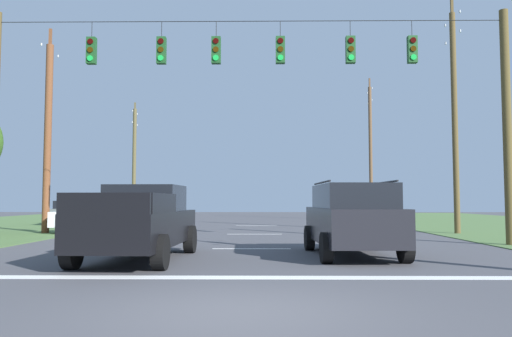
{
  "coord_description": "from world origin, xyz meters",
  "views": [
    {
      "loc": [
        0.33,
        -7.05,
        1.54
      ],
      "look_at": [
        0.1,
        12.66,
        2.79
      ],
      "focal_mm": 35.28,
      "sensor_mm": 36.0,
      "label": 1
    }
  ],
  "objects_px": {
    "distant_car_crossing_white": "(101,217)",
    "utility_pole_mid_left": "(48,135)",
    "overhead_signal_span": "(250,108)",
    "utility_pole_mid_right": "(455,114)",
    "utility_pole_far_right": "(371,149)",
    "suv_black": "(352,218)",
    "pickup_truck": "(140,222)",
    "distant_car_oncoming": "(73,212)",
    "utility_pole_far_left": "(134,161)"
  },
  "relations": [
    {
      "from": "distant_car_crossing_white",
      "to": "utility_pole_mid_left",
      "type": "distance_m",
      "value": 4.63
    },
    {
      "from": "overhead_signal_span",
      "to": "utility_pole_mid_right",
      "type": "xyz_separation_m",
      "value": [
        9.45,
        6.02,
        0.79
      ]
    },
    {
      "from": "utility_pole_mid_left",
      "to": "overhead_signal_span",
      "type": "bearing_deg",
      "value": -32.02
    },
    {
      "from": "utility_pole_far_right",
      "to": "utility_pole_mid_left",
      "type": "height_order",
      "value": "utility_pole_far_right"
    },
    {
      "from": "overhead_signal_span",
      "to": "utility_pole_mid_right",
      "type": "bearing_deg",
      "value": 32.51
    },
    {
      "from": "utility_pole_far_right",
      "to": "utility_pole_mid_right",
      "type": "bearing_deg",
      "value": -88.24
    },
    {
      "from": "suv_black",
      "to": "distant_car_crossing_white",
      "type": "height_order",
      "value": "suv_black"
    },
    {
      "from": "pickup_truck",
      "to": "distant_car_oncoming",
      "type": "distance_m",
      "value": 21.34
    },
    {
      "from": "utility_pole_far_right",
      "to": "utility_pole_mid_left",
      "type": "distance_m",
      "value": 24.53
    },
    {
      "from": "suv_black",
      "to": "utility_pole_mid_left",
      "type": "xyz_separation_m",
      "value": [
        -12.61,
        9.39,
        3.56
      ]
    },
    {
      "from": "suv_black",
      "to": "utility_pole_far_left",
      "type": "height_order",
      "value": "utility_pole_far_left"
    },
    {
      "from": "utility_pole_far_right",
      "to": "utility_pole_mid_left",
      "type": "bearing_deg",
      "value": -139.49
    },
    {
      "from": "utility_pole_far_left",
      "to": "distant_car_oncoming",
      "type": "bearing_deg",
      "value": -105.99
    },
    {
      "from": "overhead_signal_span",
      "to": "distant_car_crossing_white",
      "type": "distance_m",
      "value": 10.14
    },
    {
      "from": "utility_pole_far_left",
      "to": "utility_pole_far_right",
      "type": "bearing_deg",
      "value": -1.06
    },
    {
      "from": "overhead_signal_span",
      "to": "suv_black",
      "type": "bearing_deg",
      "value": -48.75
    },
    {
      "from": "overhead_signal_span",
      "to": "distant_car_crossing_white",
      "type": "height_order",
      "value": "overhead_signal_span"
    },
    {
      "from": "overhead_signal_span",
      "to": "utility_pole_mid_left",
      "type": "bearing_deg",
      "value": 147.98
    },
    {
      "from": "utility_pole_mid_right",
      "to": "utility_pole_far_left",
      "type": "height_order",
      "value": "utility_pole_mid_right"
    },
    {
      "from": "distant_car_crossing_white",
      "to": "utility_pole_far_left",
      "type": "distance_m",
      "value": 16.91
    },
    {
      "from": "overhead_signal_span",
      "to": "utility_pole_far_left",
      "type": "distance_m",
      "value": 24.35
    },
    {
      "from": "distant_car_crossing_white",
      "to": "utility_pole_far_left",
      "type": "xyz_separation_m",
      "value": [
        -2.67,
        16.24,
        3.88
      ]
    },
    {
      "from": "overhead_signal_span",
      "to": "utility_pole_far_right",
      "type": "height_order",
      "value": "utility_pole_far_right"
    },
    {
      "from": "distant_car_crossing_white",
      "to": "utility_pole_mid_right",
      "type": "distance_m",
      "value": 17.2
    },
    {
      "from": "utility_pole_mid_left",
      "to": "utility_pole_mid_right",
      "type": "bearing_deg",
      "value": -0.08
    },
    {
      "from": "suv_black",
      "to": "utility_pole_far_left",
      "type": "distance_m",
      "value": 28.84
    },
    {
      "from": "suv_black",
      "to": "utility_pole_far_left",
      "type": "relative_size",
      "value": 0.52
    },
    {
      "from": "pickup_truck",
      "to": "utility_pole_mid_left",
      "type": "height_order",
      "value": "utility_pole_mid_left"
    },
    {
      "from": "distant_car_crossing_white",
      "to": "utility_pole_mid_right",
      "type": "xyz_separation_m",
      "value": [
        16.52,
        -0.06,
        4.78
      ]
    },
    {
      "from": "overhead_signal_span",
      "to": "suv_black",
      "type": "relative_size",
      "value": 3.75
    },
    {
      "from": "distant_car_oncoming",
      "to": "utility_pole_mid_left",
      "type": "height_order",
      "value": "utility_pole_mid_left"
    },
    {
      "from": "distant_car_crossing_white",
      "to": "suv_black",
      "type": "bearing_deg",
      "value": -43.3
    },
    {
      "from": "pickup_truck",
      "to": "suv_black",
      "type": "distance_m",
      "value": 5.75
    },
    {
      "from": "distant_car_oncoming",
      "to": "utility_pole_mid_left",
      "type": "distance_m",
      "value": 10.02
    },
    {
      "from": "suv_black",
      "to": "utility_pole_mid_left",
      "type": "relative_size",
      "value": 0.5
    },
    {
      "from": "pickup_truck",
      "to": "distant_car_oncoming",
      "type": "relative_size",
      "value": 1.23
    },
    {
      "from": "pickup_truck",
      "to": "utility_pole_far_left",
      "type": "bearing_deg",
      "value": 104.73
    },
    {
      "from": "overhead_signal_span",
      "to": "distant_car_crossing_white",
      "type": "relative_size",
      "value": 4.17
    },
    {
      "from": "distant_car_oncoming",
      "to": "distant_car_crossing_white",
      "type": "bearing_deg",
      "value": -62.14
    },
    {
      "from": "overhead_signal_span",
      "to": "distant_car_crossing_white",
      "type": "bearing_deg",
      "value": 139.29
    },
    {
      "from": "suv_black",
      "to": "utility_pole_far_left",
      "type": "xyz_separation_m",
      "value": [
        -12.66,
        25.66,
        3.61
      ]
    },
    {
      "from": "distant_car_oncoming",
      "to": "utility_pole_far_right",
      "type": "xyz_separation_m",
      "value": [
        20.78,
        6.92,
        4.8
      ]
    },
    {
      "from": "distant_car_crossing_white",
      "to": "utility_pole_mid_left",
      "type": "xyz_separation_m",
      "value": [
        -2.61,
        -0.03,
        3.83
      ]
    },
    {
      "from": "pickup_truck",
      "to": "utility_pole_far_right",
      "type": "relative_size",
      "value": 0.49
    },
    {
      "from": "pickup_truck",
      "to": "overhead_signal_span",
      "type": "bearing_deg",
      "value": 57.21
    },
    {
      "from": "suv_black",
      "to": "distant_car_crossing_white",
      "type": "xyz_separation_m",
      "value": [
        -10.0,
        9.42,
        -0.27
      ]
    },
    {
      "from": "utility_pole_far_right",
      "to": "suv_black",
      "type": "bearing_deg",
      "value": -103.41
    },
    {
      "from": "utility_pole_far_left",
      "to": "pickup_truck",
      "type": "bearing_deg",
      "value": -75.27
    },
    {
      "from": "overhead_signal_span",
      "to": "distant_car_oncoming",
      "type": "xyz_separation_m",
      "value": [
        -11.81,
        15.06,
        -3.99
      ]
    },
    {
      "from": "utility_pole_mid_right",
      "to": "utility_pole_mid_left",
      "type": "height_order",
      "value": "utility_pole_mid_right"
    }
  ]
}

